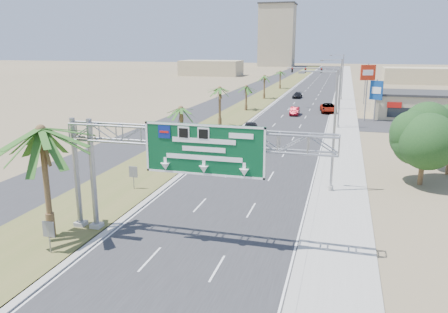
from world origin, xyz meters
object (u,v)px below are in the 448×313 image
at_px(store_building, 429,106).
at_px(car_left_lane, 250,128).
at_px(palm_near, 41,130).
at_px(pole_sign_blue, 376,92).
at_px(car_right_lane, 328,108).
at_px(sign_gantry, 181,146).
at_px(pole_sign_red_near, 368,76).
at_px(pole_sign_red_far, 366,73).
at_px(signal_mast, 329,84).
at_px(car_far, 297,95).
at_px(car_mid_lane, 295,111).

bearing_deg(store_building, car_left_lane, -140.45).
distance_m(palm_near, pole_sign_blue, 56.48).
height_order(store_building, car_right_lane, store_building).
distance_m(sign_gantry, pole_sign_red_near, 51.32).
bearing_deg(car_right_lane, pole_sign_blue, -51.76).
xyz_separation_m(sign_gantry, pole_sign_red_far, (13.21, 71.90, 0.23)).
height_order(car_left_lane, pole_sign_red_far, pole_sign_red_far).
bearing_deg(car_left_lane, pole_sign_red_far, 60.30).
distance_m(sign_gantry, pole_sign_blue, 51.92).
xyz_separation_m(sign_gantry, pole_sign_red_near, (12.57, 49.74, 1.13)).
relative_size(signal_mast, store_building, 0.57).
height_order(sign_gantry, pole_sign_red_far, pole_sign_red_far).
bearing_deg(car_right_lane, store_building, -11.59).
height_order(sign_gantry, palm_near, palm_near).
distance_m(signal_mast, store_building, 18.08).
xyz_separation_m(store_building, car_left_lane, (-26.16, -21.60, -1.19)).
relative_size(car_far, pole_sign_red_far, 0.56).
bearing_deg(signal_mast, car_right_lane, -85.92).
distance_m(car_right_lane, pole_sign_red_near, 11.67).
distance_m(signal_mast, car_far, 18.71).
bearing_deg(pole_sign_red_near, car_left_lane, -135.73).
height_order(sign_gantry, car_left_lane, sign_gantry).
distance_m(store_building, pole_sign_red_far, 19.13).
bearing_deg(store_building, car_mid_lane, -171.88).
xyz_separation_m(sign_gantry, car_mid_lane, (0.99, 52.93, -5.36)).
relative_size(car_far, pole_sign_red_near, 0.49).
distance_m(palm_near, signal_mast, 65.60).
height_order(store_building, pole_sign_red_far, pole_sign_red_far).
bearing_deg(car_far, sign_gantry, -85.32).
relative_size(signal_mast, car_far, 2.30).
relative_size(car_mid_lane, car_far, 0.95).
xyz_separation_m(pole_sign_red_near, pole_sign_red_far, (0.65, 22.16, -0.90)).
bearing_deg(signal_mast, car_left_lane, -108.69).
xyz_separation_m(car_far, pole_sign_red_far, (14.49, -6.76, 5.63)).
distance_m(palm_near, car_right_lane, 61.48).
height_order(palm_near, store_building, palm_near).
height_order(palm_near, pole_sign_blue, palm_near).
relative_size(sign_gantry, car_left_lane, 3.54).
bearing_deg(car_right_lane, car_left_lane, -119.57).
distance_m(car_far, pole_sign_red_far, 16.95).
xyz_separation_m(sign_gantry, signal_mast, (6.23, 62.05, -1.21)).
bearing_deg(palm_near, car_mid_lane, 80.55).
xyz_separation_m(car_left_lane, pole_sign_red_near, (15.66, 15.27, 6.38)).
distance_m(palm_near, store_building, 66.04).
relative_size(car_right_lane, car_far, 1.32).
xyz_separation_m(car_left_lane, car_mid_lane, (4.09, 18.45, -0.10)).
relative_size(pole_sign_red_near, pole_sign_blue, 1.37).
height_order(signal_mast, car_right_lane, signal_mast).
xyz_separation_m(car_mid_lane, car_far, (-2.27, 25.73, -0.05)).
bearing_deg(car_left_lane, car_far, 81.48).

